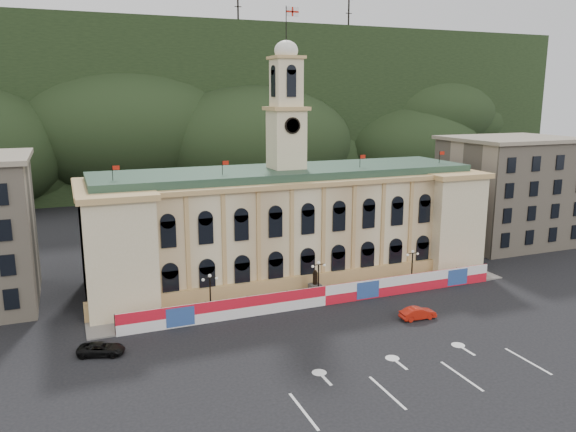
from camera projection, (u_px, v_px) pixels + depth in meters
name	position (u px, v px, depth m)	size (l,w,h in m)	color
ground	(390.00, 356.00, 56.11)	(260.00, 260.00, 0.00)	black
lane_markings	(419.00, 379.00, 51.58)	(26.00, 10.00, 0.02)	white
hill_ridge	(167.00, 117.00, 162.75)	(230.00, 80.00, 64.00)	black
city_hall	(287.00, 223.00, 79.54)	(56.20, 17.60, 37.10)	beige
side_building_right	(509.00, 190.00, 97.88)	(21.00, 17.00, 18.60)	tan
hoarding_fence	(325.00, 295.00, 69.55)	(50.00, 0.44, 2.50)	red
pavement	(316.00, 297.00, 72.21)	(56.00, 5.50, 0.16)	slate
statue	(315.00, 289.00, 72.20)	(1.40, 1.40, 3.72)	#595651
lamp_left	(210.00, 291.00, 65.80)	(1.96, 0.44, 5.15)	black
lamp_center	(318.00, 277.00, 70.90)	(1.96, 0.44, 5.15)	black
lamp_right	(412.00, 265.00, 75.99)	(1.96, 0.44, 5.15)	black
red_sedan	(418.00, 313.00, 65.30)	(4.37, 1.69, 1.42)	red
black_suv	(101.00, 349.00, 56.21)	(5.06, 3.48, 1.28)	black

